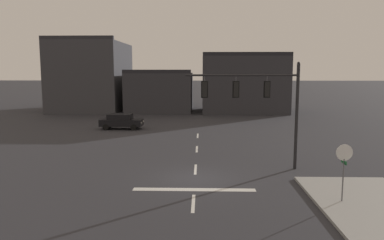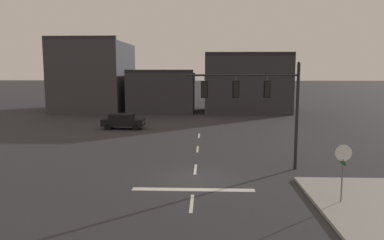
% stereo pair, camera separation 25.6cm
% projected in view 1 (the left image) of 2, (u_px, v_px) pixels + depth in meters
% --- Properties ---
extents(ground_plane, '(400.00, 400.00, 0.00)m').
position_uv_depth(ground_plane, '(195.00, 179.00, 21.32)').
color(ground_plane, '#2B2B30').
extents(sidewalk_near_corner, '(5.00, 8.00, 0.15)m').
position_uv_depth(sidewalk_near_corner, '(370.00, 203.00, 17.13)').
color(sidewalk_near_corner, gray).
rests_on(sidewalk_near_corner, ground).
extents(stop_bar_paint, '(6.40, 0.50, 0.01)m').
position_uv_depth(stop_bar_paint, '(194.00, 190.00, 19.34)').
color(stop_bar_paint, silver).
rests_on(stop_bar_paint, ground).
extents(lane_centreline, '(0.16, 26.40, 0.01)m').
position_uv_depth(lane_centreline, '(195.00, 169.00, 23.30)').
color(lane_centreline, silver).
rests_on(lane_centreline, ground).
extents(signal_mast_near_side, '(6.97, 0.63, 6.69)m').
position_uv_depth(signal_mast_near_side, '(261.00, 98.00, 22.75)').
color(signal_mast_near_side, black).
rests_on(signal_mast_near_side, ground).
extents(stop_sign, '(0.76, 0.64, 2.83)m').
position_uv_depth(stop_sign, '(344.00, 159.00, 16.98)').
color(stop_sign, '#56565B').
rests_on(stop_sign, ground).
extents(car_lot_nearside, '(4.50, 2.01, 1.61)m').
position_uv_depth(car_lot_nearside, '(121.00, 121.00, 39.07)').
color(car_lot_nearside, black).
rests_on(car_lot_nearside, ground).
extents(building_row, '(34.55, 13.72, 10.84)m').
position_uv_depth(building_row, '(149.00, 82.00, 56.66)').
color(building_row, '#38383D').
rests_on(building_row, ground).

